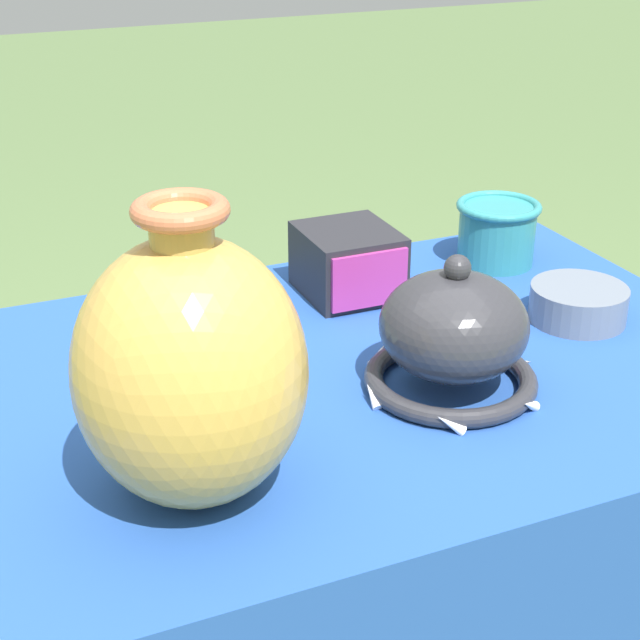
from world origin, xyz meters
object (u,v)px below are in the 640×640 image
at_px(bowl_shallow_celadon, 203,348).
at_px(pot_squat_slate, 579,304).
at_px(mosaic_tile_box, 348,262).
at_px(vase_tall_bulbous, 191,370).
at_px(vase_dome_bell, 453,337).
at_px(cup_wide_teal, 497,231).

xyz_separation_m(bowl_shallow_celadon, pot_squat_slate, (0.49, -0.07, -0.00)).
distance_m(mosaic_tile_box, bowl_shallow_celadon, 0.28).
bearing_deg(bowl_shallow_celadon, vase_tall_bulbous, -108.44).
height_order(vase_tall_bulbous, vase_dome_bell, vase_tall_bulbous).
height_order(pot_squat_slate, cup_wide_teal, cup_wide_teal).
xyz_separation_m(vase_dome_bell, pot_squat_slate, (0.24, 0.09, -0.04)).
bearing_deg(vase_dome_bell, cup_wide_teal, 50.17).
bearing_deg(mosaic_tile_box, vase_tall_bulbous, -131.36).
distance_m(vase_tall_bulbous, mosaic_tile_box, 0.50).
bearing_deg(vase_tall_bulbous, cup_wide_teal, 33.64).
bearing_deg(pot_squat_slate, cup_wide_teal, 87.40).
relative_size(pot_squat_slate, cup_wide_teal, 1.01).
xyz_separation_m(vase_dome_bell, bowl_shallow_celadon, (-0.25, 0.16, -0.04)).
bearing_deg(vase_dome_bell, mosaic_tile_box, 89.04).
bearing_deg(bowl_shallow_celadon, pot_squat_slate, -7.67).
distance_m(vase_tall_bulbous, vase_dome_bell, 0.34).
xyz_separation_m(vase_tall_bulbous, mosaic_tile_box, (0.33, 0.37, -0.09)).
bearing_deg(cup_wide_teal, pot_squat_slate, -92.60).
relative_size(vase_tall_bulbous, vase_dome_bell, 1.39).
height_order(vase_dome_bell, bowl_shallow_celadon, vase_dome_bell).
bearing_deg(mosaic_tile_box, vase_dome_bell, -90.61).
relative_size(vase_dome_bell, bowl_shallow_celadon, 1.25).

